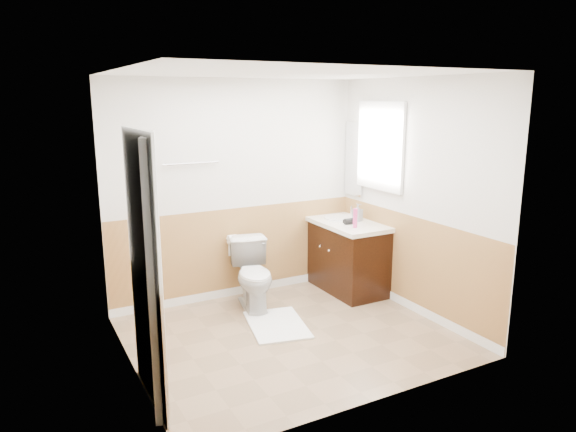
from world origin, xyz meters
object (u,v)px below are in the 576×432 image
bath_mat (277,325)px  vanity_cabinet (345,257)px  toilet (254,275)px  lotion_bottle (355,218)px  soap_dispenser (358,212)px

bath_mat → vanity_cabinet: (1.23, 0.58, 0.39)m
bath_mat → vanity_cabinet: 1.41m
toilet → vanity_cabinet: vanity_cabinet is taller
lotion_bottle → bath_mat: bearing=-167.3°
vanity_cabinet → bath_mat: bearing=-154.8°
lotion_bottle → soap_dispenser: lotion_bottle is taller
bath_mat → soap_dispenser: (1.35, 0.51, 0.94)m
toilet → bath_mat: bearing=-77.5°
vanity_cabinet → soap_dispenser: soap_dispenser is taller
lotion_bottle → toilet: bearing=164.7°
bath_mat → soap_dispenser: bearing=20.9°
soap_dispenser → lotion_bottle: bearing=-130.1°
lotion_bottle → soap_dispenser: bearing=49.9°
bath_mat → soap_dispenser: soap_dispenser is taller
lotion_bottle → soap_dispenser: size_ratio=1.06×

